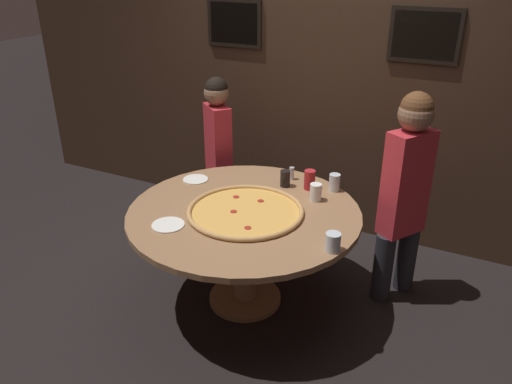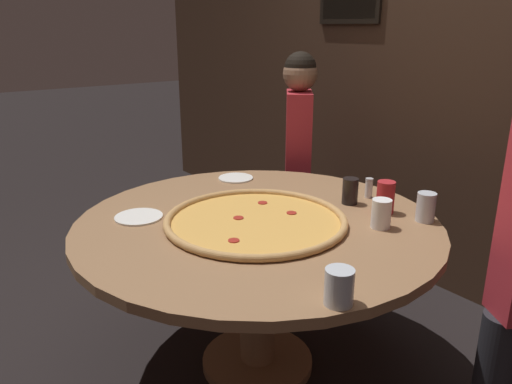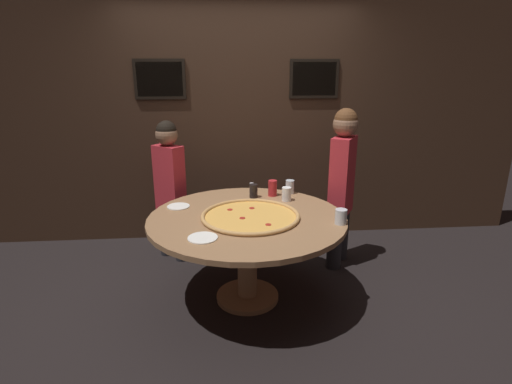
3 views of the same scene
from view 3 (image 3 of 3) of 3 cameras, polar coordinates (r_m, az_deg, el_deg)
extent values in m
plane|color=black|center=(3.49, -1.21, -14.91)|extent=(24.00, 24.00, 0.00)
cube|color=#3D281C|center=(4.37, -2.51, 9.93)|extent=(6.40, 0.06, 2.60)
cube|color=black|center=(4.34, -13.59, 15.39)|extent=(0.52, 0.02, 0.40)
cube|color=#B2A893|center=(4.33, -13.60, 15.38)|extent=(0.46, 0.01, 0.34)
cube|color=black|center=(4.40, 8.31, 15.70)|extent=(0.52, 0.02, 0.40)
cube|color=#936B5B|center=(4.40, 8.32, 15.70)|extent=(0.46, 0.01, 0.34)
cylinder|color=#936B47|center=(3.17, -1.30, -3.83)|extent=(1.57, 1.57, 0.04)
cylinder|color=#936B47|center=(3.32, -1.25, -9.79)|extent=(0.16, 0.16, 0.70)
cylinder|color=#936B47|center=(3.48, -1.22, -14.63)|extent=(0.52, 0.52, 0.04)
cylinder|color=#E5A84C|center=(3.13, -0.80, -3.56)|extent=(0.74, 0.74, 0.01)
torus|color=tan|center=(3.13, -0.81, -3.39)|extent=(0.78, 0.78, 0.03)
cylinder|color=#A8281E|center=(3.09, -1.97, -3.74)|extent=(0.04, 0.04, 0.00)
cylinder|color=#A8281E|center=(2.96, 1.78, -4.68)|extent=(0.04, 0.04, 0.00)
cylinder|color=#A8281E|center=(3.30, -0.60, -2.31)|extent=(0.04, 0.04, 0.00)
cylinder|color=#A8281E|center=(3.27, -3.75, -2.53)|extent=(0.04, 0.04, 0.00)
cylinder|color=silver|center=(3.06, 12.04, -3.46)|extent=(0.09, 0.09, 0.11)
cylinder|color=silver|center=(3.73, 4.86, 0.74)|extent=(0.08, 0.08, 0.13)
cylinder|color=#B22328|center=(3.64, 2.38, 0.56)|extent=(0.08, 0.08, 0.14)
cylinder|color=white|center=(3.52, 4.39, -0.29)|extent=(0.08, 0.08, 0.12)
cylinder|color=black|center=(3.59, -0.36, 0.16)|extent=(0.07, 0.07, 0.12)
cylinder|color=white|center=(3.43, -11.03, -2.03)|extent=(0.19, 0.19, 0.01)
cylinder|color=white|center=(2.79, -7.63, -6.51)|extent=(0.21, 0.21, 0.01)
cylinder|color=silver|center=(3.73, -0.62, 0.51)|extent=(0.04, 0.04, 0.08)
cylinder|color=#B7B7BC|center=(3.72, -0.62, 1.22)|extent=(0.04, 0.04, 0.01)
cylinder|color=#232328|center=(4.09, -10.67, -6.37)|extent=(0.18, 0.18, 0.48)
cylinder|color=#232328|center=(4.23, -12.76, -5.65)|extent=(0.18, 0.18, 0.48)
cube|color=red|center=(3.97, -12.24, 1.70)|extent=(0.32, 0.30, 0.68)
sphere|color=#8C664C|center=(3.88, -12.66, 8.00)|extent=(0.21, 0.21, 0.21)
sphere|color=black|center=(3.87, -12.69, 8.54)|extent=(0.19, 0.19, 0.19)
cylinder|color=#232328|center=(4.14, 12.09, -5.83)|extent=(0.19, 0.19, 0.53)
cylinder|color=#232328|center=(3.93, 11.16, -7.07)|extent=(0.19, 0.19, 0.53)
cube|color=red|center=(3.82, 12.21, 2.26)|extent=(0.31, 0.36, 0.74)
sphere|color=#8C664C|center=(3.73, 12.68, 9.42)|extent=(0.23, 0.23, 0.23)
sphere|color=brown|center=(3.73, 12.72, 10.03)|extent=(0.21, 0.21, 0.21)
camera|label=1|loc=(1.68, 78.06, 19.01)|focal=35.00mm
camera|label=2|loc=(2.52, 40.50, 5.62)|focal=35.00mm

